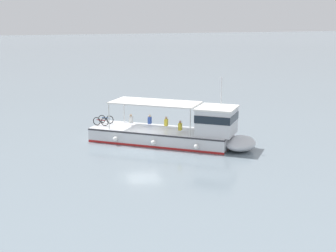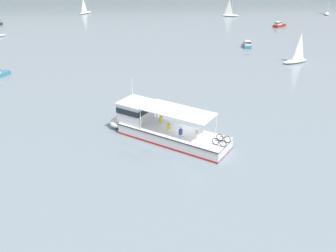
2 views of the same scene
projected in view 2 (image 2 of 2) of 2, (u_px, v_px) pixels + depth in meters
The scene contains 8 objects.
ground_plane at pixel (188, 137), 34.47m from camera, with size 400.00×400.00×0.00m, color gray.
ferry_main at pixel (159, 127), 34.09m from camera, with size 11.91×10.28×5.32m.
motorboat_off_bow at pixel (247, 44), 67.57m from camera, with size 1.97×3.78×1.26m.
sailboat_near_port at pixel (230, 15), 101.11m from camera, with size 5.00×2.82×5.40m.
sailboat_horizon_west at pixel (85, 12), 105.82m from camera, with size 4.00×4.68×5.40m.
sailboat_off_stern at pixel (327, 13), 104.62m from camera, with size 3.41×4.92×5.40m.
motorboat_far_left at pixel (279, 25), 86.53m from camera, with size 3.72×3.06×1.26m.
sailboat_far_right at pixel (296, 60), 57.76m from camera, with size 4.99×2.96×5.40m.
Camera 2 is at (-5.07, -30.18, 16.02)m, focal length 37.80 mm.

